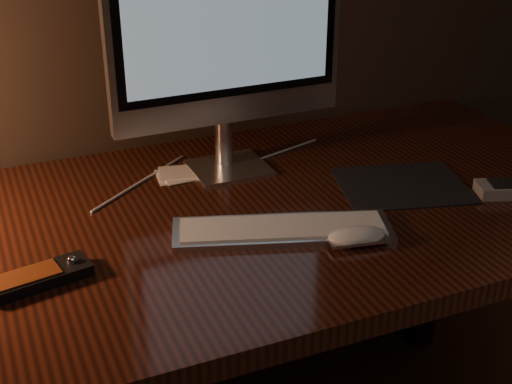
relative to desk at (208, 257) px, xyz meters
name	(u,v)px	position (x,y,z in m)	size (l,w,h in m)	color
desk	(208,257)	(0.00, 0.00, 0.00)	(1.60, 0.75, 0.75)	#3B170D
monitor	(227,29)	(0.09, 0.11, 0.42)	(0.47, 0.14, 0.50)	silver
keyboard	(282,229)	(0.08, -0.17, 0.14)	(0.38, 0.11, 0.01)	silver
mousepad	(402,185)	(0.38, -0.10, 0.13)	(0.25, 0.20, 0.00)	black
mouse	(356,238)	(0.18, -0.26, 0.14)	(0.10, 0.05, 0.02)	white
media_remote	(39,277)	(-0.33, -0.17, 0.14)	(0.17, 0.09, 0.03)	black
papers	(185,174)	(0.00, 0.12, 0.13)	(0.11, 0.08, 0.01)	white
cable	(210,170)	(0.05, 0.12, 0.13)	(0.00, 0.00, 0.57)	white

